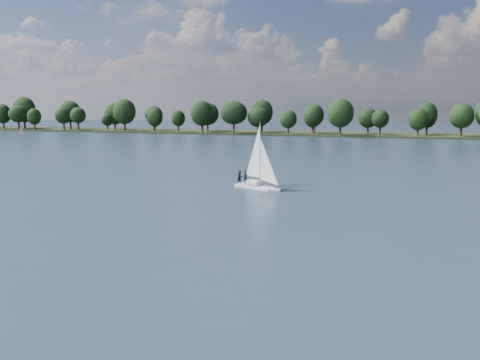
# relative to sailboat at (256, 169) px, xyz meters

# --- Properties ---
(ground) EXTENTS (700.00, 700.00, 0.00)m
(ground) POSITION_rel_sailboat_xyz_m (-2.38, 49.70, -2.65)
(ground) COLOR #233342
(ground) RESTS_ON ground
(far_shore) EXTENTS (660.00, 40.00, 1.50)m
(far_shore) POSITION_rel_sailboat_xyz_m (-2.38, 161.70, -2.65)
(far_shore) COLOR black
(far_shore) RESTS_ON ground
(sailboat) EXTENTS (7.41, 4.85, 9.51)m
(sailboat) POSITION_rel_sailboat_xyz_m (0.00, 0.00, 0.00)
(sailboat) COLOR white
(sailboat) RESTS_ON ground
(dinghy_pink) EXTENTS (3.11, 1.90, 4.65)m
(dinghy_pink) POSITION_rel_sailboat_xyz_m (-157.77, 120.57, -1.56)
(dinghy_pink) COLOR white
(dinghy_pink) RESTS_ON ground
(pontoon) EXTENTS (4.11, 2.23, 0.50)m
(pontoon) POSITION_rel_sailboat_xyz_m (-187.06, 143.71, -2.65)
(pontoon) COLOR slate
(pontoon) RESTS_ON ground
(treeline) EXTENTS (562.47, 74.45, 18.83)m
(treeline) POSITION_rel_sailboat_xyz_m (-1.74, 158.01, 5.54)
(treeline) COLOR black
(treeline) RESTS_ON ground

